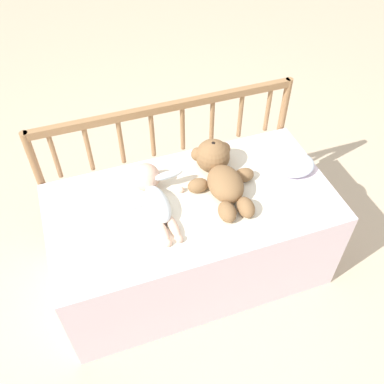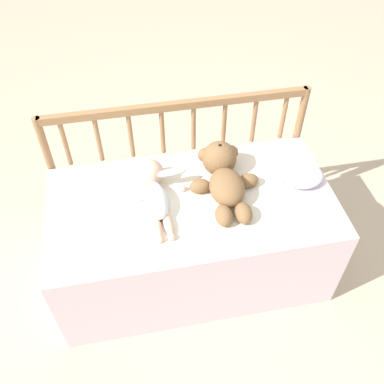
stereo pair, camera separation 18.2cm
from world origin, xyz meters
name	(u,v)px [view 1 (the left image)]	position (x,y,z in m)	size (l,w,h in m)	color
ground_plane	(192,266)	(0.00, 0.00, 0.00)	(12.00, 12.00, 0.00)	#C6B293
crib_mattress	(192,237)	(0.00, 0.00, 0.25)	(1.27, 0.65, 0.51)	silver
crib_rail	(168,143)	(0.00, 0.35, 0.57)	(1.27, 0.04, 0.79)	#997047
blanket	(192,201)	(0.00, 0.00, 0.51)	(0.86, 0.55, 0.01)	silver
teddy_bear	(220,173)	(0.16, 0.07, 0.57)	(0.32, 0.44, 0.16)	olive
baby	(153,193)	(-0.16, 0.06, 0.56)	(0.31, 0.42, 0.12)	white
small_pillow	(294,164)	(0.52, 0.04, 0.54)	(0.20, 0.17, 0.06)	silver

